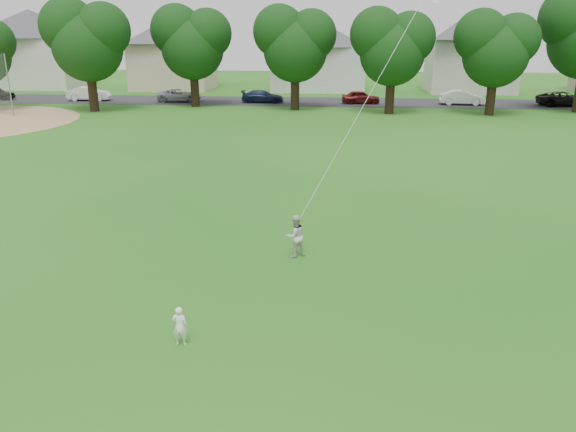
{
  "coord_description": "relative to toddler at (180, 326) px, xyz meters",
  "views": [
    {
      "loc": [
        2.17,
        -10.65,
        6.59
      ],
      "look_at": [
        1.06,
        2.0,
        2.3
      ],
      "focal_mm": 35.0,
      "sensor_mm": 36.0,
      "label": 1
    }
  ],
  "objects": [
    {
      "name": "ground",
      "position": [
        1.1,
        0.18,
        -0.46
      ],
      "size": [
        160.0,
        160.0,
        0.0
      ],
      "primitive_type": "plane",
      "color": "#145A14",
      "rests_on": "ground"
    },
    {
      "name": "street",
      "position": [
        1.1,
        42.18,
        -0.45
      ],
      "size": [
        90.0,
        7.0,
        0.01
      ],
      "primitive_type": "cube",
      "color": "#2D2D30",
      "rests_on": "ground"
    },
    {
      "name": "toddler",
      "position": [
        0.0,
        0.0,
        0.0
      ],
      "size": [
        0.34,
        0.23,
        0.92
      ],
      "primitive_type": "imported",
      "rotation": [
        0.0,
        0.0,
        3.19
      ],
      "color": "white",
      "rests_on": "ground"
    },
    {
      "name": "older_boy",
      "position": [
        2.11,
        5.19,
        0.2
      ],
      "size": [
        0.8,
        0.76,
        1.31
      ],
      "primitive_type": "imported",
      "rotation": [
        0.0,
        0.0,
        3.71
      ],
      "color": "silver",
      "rests_on": "ground"
    },
    {
      "name": "kite",
      "position": [
        4.05,
        6.85,
        3.86
      ],
      "size": [
        2.4,
        2.23,
        8.46
      ],
      "color": "white",
      "rests_on": "ground"
    },
    {
      "name": "tree_row",
      "position": [
        1.33,
        36.19,
        5.6
      ],
      "size": [
        83.38,
        9.06,
        10.69
      ],
      "color": "black",
      "rests_on": "ground"
    },
    {
      "name": "parked_cars",
      "position": [
        -1.06,
        41.18,
        0.15
      ],
      "size": [
        56.29,
        2.44,
        1.29
      ],
      "color": "black",
      "rests_on": "ground"
    },
    {
      "name": "house_row",
      "position": [
        1.29,
        52.18,
        4.6
      ],
      "size": [
        77.66,
        14.16,
        10.5
      ],
      "color": "silver",
      "rests_on": "ground"
    }
  ]
}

